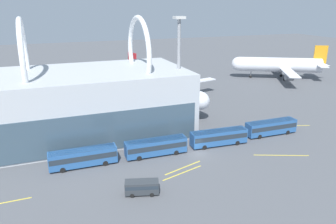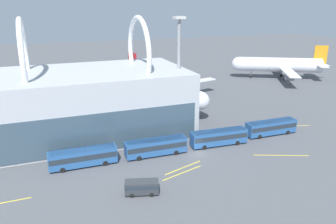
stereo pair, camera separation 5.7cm
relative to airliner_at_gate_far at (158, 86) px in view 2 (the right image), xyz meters
name	(u,v)px [view 2 (the right image)]	position (x,y,z in m)	size (l,w,h in m)	color
ground_plane	(198,153)	(-4.25, -36.86, -5.47)	(440.00, 440.00, 0.00)	#515459
airliner_at_gate_far	(158,86)	(0.00, 0.00, 0.00)	(45.03, 42.66, 13.65)	silver
airliner_parked_remote	(281,65)	(57.71, 14.84, 0.21)	(35.59, 37.24, 13.68)	silver
shuttle_bus_0	(83,156)	(-26.89, -34.02, -3.50)	(12.51, 2.99, 3.36)	#285693
shuttle_bus_1	(156,146)	(-12.60, -34.44, -3.50)	(12.55, 3.12, 3.36)	#285693
shuttle_bus_2	(219,137)	(1.70, -34.54, -3.50)	(12.63, 3.56, 3.36)	#285693
shuttle_bus_3	(271,127)	(16.00, -33.63, -3.50)	(12.52, 3.01, 3.36)	#285693
service_van_foreground	(142,186)	(-19.34, -47.14, -4.12)	(5.75, 3.51, 2.29)	#2D3338
floodlight_mast	(179,67)	(-2.35, -21.48, 9.61)	(2.30, 2.30, 26.53)	gray
lane_stripe_0	(183,168)	(-9.60, -41.38, -5.47)	(8.70, 0.25, 0.01)	yellow
lane_stripe_1	(182,173)	(-10.49, -43.14, -5.47)	(8.99, 0.25, 0.01)	yellow
lane_stripe_2	(281,155)	(11.06, -43.63, -5.47)	(11.12, 0.25, 0.01)	yellow
lane_stripe_4	(286,126)	(23.45, -30.22, -5.47)	(12.00, 0.25, 0.01)	yellow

